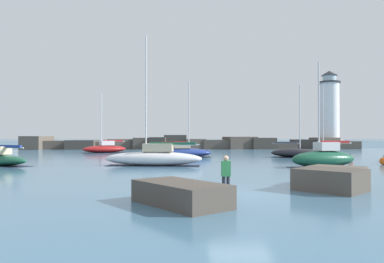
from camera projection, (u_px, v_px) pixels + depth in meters
ground_plane at (240, 194)px, 15.21m from camera, size 600.00×600.00×0.00m
open_sea_beyond at (182, 143)px, 128.12m from camera, size 400.00×116.00×0.01m
breakwater_jetty at (187, 144)px, 67.97m from camera, size 61.14×6.78×2.54m
lighthouse at (329, 115)px, 70.19m from camera, size 4.73×4.73×14.63m
foreground_rocks at (288, 183)px, 15.41m from camera, size 10.75×7.97×0.95m
sailboat_moored_0 at (105, 148)px, 52.52m from camera, size 6.57×4.97×8.46m
sailboat_moored_1 at (296, 153)px, 41.03m from camera, size 5.92×4.42×7.92m
sailboat_moored_3 at (184, 152)px, 41.59m from camera, size 6.08×2.70×8.43m
sailboat_moored_4 at (154, 157)px, 29.74m from camera, size 7.97×2.80×10.43m
sailboat_moored_6 at (324, 158)px, 28.10m from camera, size 5.68×3.33×7.93m
sailboat_moored_7 at (323, 149)px, 51.69m from camera, size 5.19×7.41×9.50m
mooring_buoy_orange_near at (351, 158)px, 34.61m from camera, size 0.59×0.59×0.79m
mooring_buoy_far_side at (383, 161)px, 30.64m from camera, size 0.61×0.61×0.81m
person_on_rocks at (226, 173)px, 14.85m from camera, size 0.36×0.22×1.59m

